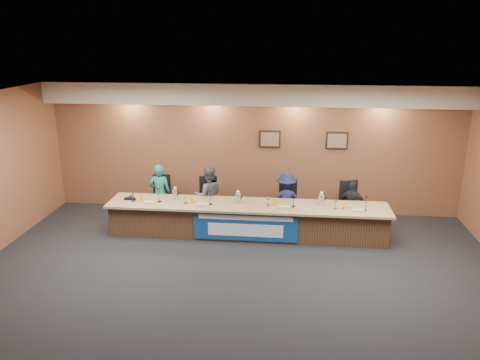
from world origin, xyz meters
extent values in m
plane|color=black|center=(0.00, 0.00, 0.00)|extent=(10.00, 10.00, 0.00)
cube|color=silver|center=(0.00, 0.00, 3.20)|extent=(10.00, 8.00, 0.04)
cube|color=brown|center=(0.00, 4.00, 1.60)|extent=(10.00, 0.04, 3.20)
cube|color=beige|center=(0.00, 3.75, 2.95)|extent=(10.00, 0.50, 0.50)
cube|color=#472D1B|center=(0.00, 2.40, 0.35)|extent=(6.00, 0.80, 0.70)
cube|color=#95764E|center=(0.00, 2.35, 0.72)|extent=(6.10, 0.95, 0.05)
cube|color=navy|center=(0.00, 1.99, 0.38)|extent=(2.20, 0.02, 0.65)
cube|color=silver|center=(0.00, 1.97, 0.58)|extent=(2.00, 0.01, 0.10)
cube|color=silver|center=(0.00, 1.97, 0.30)|extent=(1.60, 0.01, 0.28)
cube|color=black|center=(0.40, 3.97, 1.85)|extent=(0.52, 0.04, 0.42)
cube|color=black|center=(2.00, 3.97, 1.85)|extent=(0.52, 0.04, 0.42)
imported|color=#1B5E54|center=(-2.11, 2.98, 0.70)|extent=(0.52, 0.35, 1.41)
imported|color=#46464B|center=(-0.96, 2.98, 0.70)|extent=(0.81, 0.72, 1.40)
imported|color=#111636|center=(0.84, 2.98, 0.64)|extent=(0.87, 0.56, 1.28)
imported|color=black|center=(2.32, 2.98, 0.58)|extent=(0.73, 0.46, 1.15)
cube|color=black|center=(-2.11, 3.08, 0.48)|extent=(0.55, 0.55, 0.08)
cube|color=black|center=(-0.96, 3.08, 0.48)|extent=(0.59, 0.59, 0.08)
cube|color=black|center=(0.84, 3.08, 0.48)|extent=(0.55, 0.55, 0.08)
cube|color=black|center=(2.32, 3.08, 0.48)|extent=(0.59, 0.59, 0.08)
cube|color=white|center=(-2.14, 2.10, 0.80)|extent=(0.24, 0.08, 0.10)
cylinder|color=black|center=(-1.92, 2.29, 0.76)|extent=(0.07, 0.07, 0.02)
cylinder|color=#EEA000|center=(-2.34, 2.28, 0.82)|extent=(0.06, 0.06, 0.15)
cylinder|color=silver|center=(-2.51, 2.26, 0.84)|extent=(0.08, 0.08, 0.18)
cube|color=white|center=(-0.95, 2.07, 0.80)|extent=(0.24, 0.08, 0.10)
cylinder|color=black|center=(-0.78, 2.25, 0.76)|extent=(0.07, 0.07, 0.02)
cylinder|color=#EEA000|center=(-1.21, 2.30, 0.82)|extent=(0.06, 0.06, 0.15)
cylinder|color=silver|center=(-1.33, 2.26, 0.84)|extent=(0.08, 0.08, 0.18)
cube|color=white|center=(0.81, 2.10, 0.80)|extent=(0.24, 0.08, 0.10)
cylinder|color=black|center=(1.00, 2.29, 0.76)|extent=(0.07, 0.07, 0.02)
cylinder|color=#EEA000|center=(0.61, 2.32, 0.82)|extent=(0.06, 0.06, 0.15)
cylinder|color=silver|center=(0.46, 2.32, 0.84)|extent=(0.08, 0.08, 0.18)
cube|color=white|center=(2.34, 2.09, 0.80)|extent=(0.24, 0.08, 0.10)
cylinder|color=black|center=(2.49, 2.24, 0.76)|extent=(0.07, 0.07, 0.02)
cylinder|color=#EEA000|center=(2.05, 2.26, 0.82)|extent=(0.06, 0.06, 0.15)
cylinder|color=silver|center=(1.88, 2.28, 0.84)|extent=(0.08, 0.08, 0.18)
cylinder|color=silver|center=(-1.61, 2.46, 0.88)|extent=(0.11, 0.11, 0.25)
cylinder|color=silver|center=(-0.20, 2.41, 0.86)|extent=(0.13, 0.13, 0.23)
cylinder|color=silver|center=(1.59, 2.44, 0.87)|extent=(0.13, 0.13, 0.25)
cylinder|color=black|center=(-2.61, 2.40, 0.78)|extent=(0.32, 0.32, 0.05)
camera|label=1|loc=(0.86, -7.13, 4.26)|focal=35.00mm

